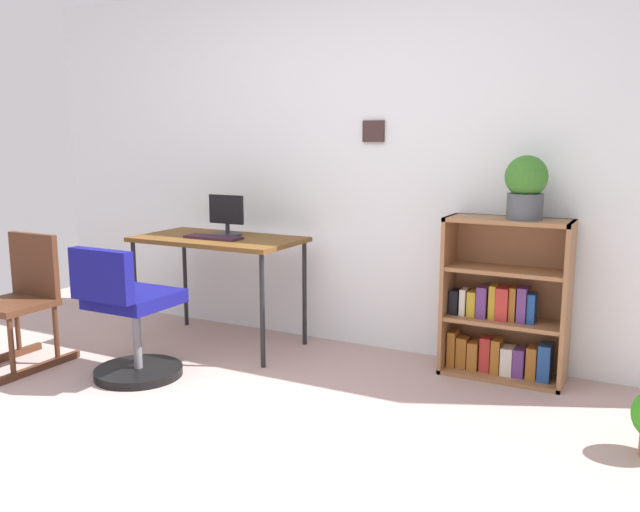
{
  "coord_description": "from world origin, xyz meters",
  "views": [
    {
      "loc": [
        1.9,
        -1.92,
        1.4
      ],
      "look_at": [
        0.16,
        1.37,
        0.74
      ],
      "focal_mm": 37.06,
      "sensor_mm": 36.0,
      "label": 1
    }
  ],
  "objects_px": {
    "potted_plant_on_shelf": "(526,186)",
    "bookshelf_low": "(504,308)",
    "keyboard": "(213,237)",
    "rocking_chair": "(22,299)",
    "monitor": "(227,216)",
    "desk": "(218,246)",
    "office_chair": "(129,321)"
  },
  "relations": [
    {
      "from": "keyboard",
      "to": "bookshelf_low",
      "type": "distance_m",
      "value": 1.91
    },
    {
      "from": "monitor",
      "to": "office_chair",
      "type": "relative_size",
      "value": 0.34
    },
    {
      "from": "office_chair",
      "to": "potted_plant_on_shelf",
      "type": "relative_size",
      "value": 2.23
    },
    {
      "from": "desk",
      "to": "office_chair",
      "type": "xyz_separation_m",
      "value": [
        -0.06,
        -0.8,
        -0.34
      ]
    },
    {
      "from": "office_chair",
      "to": "rocking_chair",
      "type": "height_order",
      "value": "rocking_chair"
    },
    {
      "from": "desk",
      "to": "potted_plant_on_shelf",
      "type": "bearing_deg",
      "value": 7.13
    },
    {
      "from": "keyboard",
      "to": "potted_plant_on_shelf",
      "type": "distance_m",
      "value": 2.0
    },
    {
      "from": "monitor",
      "to": "keyboard",
      "type": "xyz_separation_m",
      "value": [
        0.01,
        -0.17,
        -0.12
      ]
    },
    {
      "from": "desk",
      "to": "monitor",
      "type": "xyz_separation_m",
      "value": [
        0.0,
        0.1,
        0.19
      ]
    },
    {
      "from": "office_chair",
      "to": "rocking_chair",
      "type": "xyz_separation_m",
      "value": [
        -0.78,
        -0.11,
        0.07
      ]
    },
    {
      "from": "desk",
      "to": "rocking_chair",
      "type": "distance_m",
      "value": 1.27
    },
    {
      "from": "keyboard",
      "to": "rocking_chair",
      "type": "height_order",
      "value": "rocking_chair"
    },
    {
      "from": "potted_plant_on_shelf",
      "to": "bookshelf_low",
      "type": "bearing_deg",
      "value": 152.57
    },
    {
      "from": "potted_plant_on_shelf",
      "to": "monitor",
      "type": "bearing_deg",
      "value": -175.75
    },
    {
      "from": "keyboard",
      "to": "office_chair",
      "type": "xyz_separation_m",
      "value": [
        -0.07,
        -0.73,
        -0.41
      ]
    },
    {
      "from": "rocking_chair",
      "to": "monitor",
      "type": "bearing_deg",
      "value": 50.24
    },
    {
      "from": "keyboard",
      "to": "bookshelf_low",
      "type": "bearing_deg",
      "value": 11.19
    },
    {
      "from": "rocking_chair",
      "to": "bookshelf_low",
      "type": "xyz_separation_m",
      "value": [
        2.7,
        1.21,
        -0.01
      ]
    },
    {
      "from": "desk",
      "to": "potted_plant_on_shelf",
      "type": "xyz_separation_m",
      "value": [
        1.95,
        0.24,
        0.45
      ]
    },
    {
      "from": "keyboard",
      "to": "rocking_chair",
      "type": "xyz_separation_m",
      "value": [
        -0.85,
        -0.84,
        -0.33
      ]
    },
    {
      "from": "rocking_chair",
      "to": "office_chair",
      "type": "bearing_deg",
      "value": 8.35
    },
    {
      "from": "monitor",
      "to": "rocking_chair",
      "type": "relative_size",
      "value": 0.34
    },
    {
      "from": "bookshelf_low",
      "to": "keyboard",
      "type": "bearing_deg",
      "value": -168.81
    },
    {
      "from": "monitor",
      "to": "potted_plant_on_shelf",
      "type": "distance_m",
      "value": 1.98
    },
    {
      "from": "monitor",
      "to": "rocking_chair",
      "type": "distance_m",
      "value": 1.39
    },
    {
      "from": "rocking_chair",
      "to": "bookshelf_low",
      "type": "relative_size",
      "value": 0.86
    },
    {
      "from": "potted_plant_on_shelf",
      "to": "rocking_chair",
      "type": "bearing_deg",
      "value": -157.51
    },
    {
      "from": "desk",
      "to": "monitor",
      "type": "bearing_deg",
      "value": 88.99
    },
    {
      "from": "rocking_chair",
      "to": "potted_plant_on_shelf",
      "type": "relative_size",
      "value": 2.27
    },
    {
      "from": "office_chair",
      "to": "potted_plant_on_shelf",
      "type": "bearing_deg",
      "value": 27.35
    },
    {
      "from": "monitor",
      "to": "office_chair",
      "type": "xyz_separation_m",
      "value": [
        -0.06,
        -0.9,
        -0.53
      ]
    },
    {
      "from": "keyboard",
      "to": "bookshelf_low",
      "type": "xyz_separation_m",
      "value": [
        1.85,
        0.37,
        -0.34
      ]
    }
  ]
}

